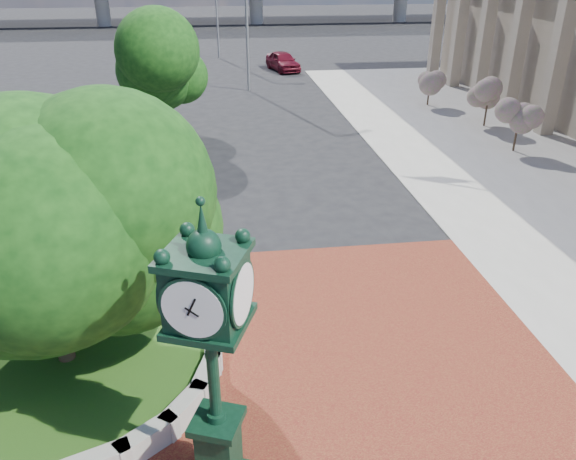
# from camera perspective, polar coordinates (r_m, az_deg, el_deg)

# --- Properties ---
(ground) EXTENTS (200.00, 200.00, 0.00)m
(ground) POSITION_cam_1_polar(r_m,az_deg,el_deg) (13.50, 0.28, -12.36)
(ground) COLOR black
(ground) RESTS_ON ground
(plaza) EXTENTS (12.00, 12.00, 0.04)m
(plaza) POSITION_cam_1_polar(r_m,az_deg,el_deg) (12.73, 0.92, -15.07)
(plaza) COLOR maroon
(plaza) RESTS_ON ground
(planter_wall) EXTENTS (2.96, 6.77, 0.54)m
(planter_wall) POSITION_cam_1_polar(r_m,az_deg,el_deg) (13.31, -11.61, -12.17)
(planter_wall) COLOR #9E9B93
(planter_wall) RESTS_ON ground
(grass_bed) EXTENTS (6.10, 6.10, 0.40)m
(grass_bed) POSITION_cam_1_polar(r_m,az_deg,el_deg) (13.75, -21.37, -12.61)
(grass_bed) COLOR #1E4513
(grass_bed) RESTS_ON ground
(tree_planter) EXTENTS (5.20, 5.20, 6.33)m
(tree_planter) POSITION_cam_1_polar(r_m,az_deg,el_deg) (11.99, -24.08, 0.77)
(tree_planter) COLOR #38281C
(tree_planter) RESTS_ON ground
(tree_street) EXTENTS (4.40, 4.40, 5.45)m
(tree_street) POSITION_cam_1_polar(r_m,az_deg,el_deg) (29.03, -12.98, 15.28)
(tree_street) COLOR #38281C
(tree_street) RESTS_ON ground
(post_clock) EXTENTS (1.39, 1.39, 5.40)m
(post_clock) POSITION_cam_1_polar(r_m,az_deg,el_deg) (8.90, -7.79, -11.80)
(post_clock) COLOR black
(post_clock) RESTS_ON ground
(parked_car) EXTENTS (2.75, 4.66, 1.49)m
(parked_car) POSITION_cam_1_polar(r_m,az_deg,el_deg) (46.96, -0.52, 16.78)
(parked_car) COLOR #540C1A
(parked_car) RESTS_ON ground
(shrub_near) EXTENTS (1.20, 1.20, 2.20)m
(shrub_near) POSITION_cam_1_polar(r_m,az_deg,el_deg) (28.57, 22.41, 10.43)
(shrub_near) COLOR #38281C
(shrub_near) RESTS_ON ground
(shrub_mid) EXTENTS (1.20, 1.20, 2.20)m
(shrub_mid) POSITION_cam_1_polar(r_m,az_deg,el_deg) (32.50, 19.68, 12.59)
(shrub_mid) COLOR #38281C
(shrub_mid) RESTS_ON ground
(shrub_far) EXTENTS (1.20, 1.20, 2.20)m
(shrub_far) POSITION_cam_1_polar(r_m,az_deg,el_deg) (36.41, 14.24, 14.62)
(shrub_far) COLOR #38281C
(shrub_far) RESTS_ON ground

